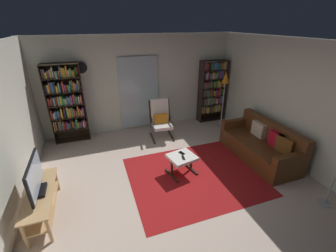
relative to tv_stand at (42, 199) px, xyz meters
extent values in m
plane|color=beige|center=(2.31, -0.07, -0.31)|extent=(7.02, 7.02, 0.00)
cube|color=silver|center=(2.31, 2.83, 0.99)|extent=(5.60, 0.06, 2.60)
cube|color=silver|center=(5.01, -0.07, 0.99)|extent=(0.06, 6.00, 2.60)
cube|color=silver|center=(2.26, 2.76, 0.74)|extent=(1.10, 0.01, 2.00)
cube|color=maroon|center=(2.73, 0.10, -0.31)|extent=(2.57, 2.18, 0.01)
cube|color=tan|center=(0.00, -0.01, 0.15)|extent=(0.40, 1.26, 0.02)
cube|color=tan|center=(0.00, -0.01, -0.10)|extent=(0.36, 1.20, 0.02)
cylinder|color=tan|center=(0.15, -0.59, -0.09)|extent=(0.05, 0.05, 0.45)
cylinder|color=tan|center=(0.15, 0.57, -0.09)|extent=(0.05, 0.05, 0.45)
cylinder|color=tan|center=(-0.15, -0.59, -0.09)|extent=(0.05, 0.05, 0.45)
cylinder|color=tan|center=(-0.15, 0.57, -0.09)|extent=(0.05, 0.05, 0.45)
cube|color=silver|center=(0.00, 0.07, -0.05)|extent=(0.24, 0.28, 0.07)
cube|color=black|center=(0.00, -0.01, 0.19)|extent=(0.20, 0.32, 0.05)
cube|color=black|center=(0.00, -0.01, 0.47)|extent=(0.04, 0.86, 0.51)
cube|color=silver|center=(0.02, -0.01, 0.47)|extent=(0.01, 0.81, 0.46)
cube|color=black|center=(-0.06, 2.58, 0.69)|extent=(0.02, 0.30, 2.01)
cube|color=black|center=(0.78, 2.58, 0.69)|extent=(0.02, 0.30, 2.01)
cube|color=black|center=(0.36, 2.72, 0.69)|extent=(0.85, 0.02, 2.01)
cube|color=black|center=(0.36, 2.58, -0.30)|extent=(0.82, 0.28, 0.02)
cube|color=black|center=(0.36, 2.58, 0.02)|extent=(0.82, 0.28, 0.02)
cube|color=black|center=(0.36, 2.58, 0.36)|extent=(0.82, 0.28, 0.02)
cube|color=black|center=(0.36, 2.58, 0.69)|extent=(0.82, 0.28, 0.02)
cube|color=black|center=(0.36, 2.58, 1.03)|extent=(0.82, 0.28, 0.02)
cube|color=black|center=(0.36, 2.58, 1.36)|extent=(0.82, 0.28, 0.02)
cube|color=black|center=(0.36, 2.58, 1.68)|extent=(0.82, 0.28, 0.02)
cube|color=#9E922E|center=(-0.02, 2.56, 0.16)|extent=(0.03, 0.16, 0.26)
cube|color=brown|center=(0.02, 2.59, 0.16)|extent=(0.04, 0.21, 0.27)
cube|color=#3D7D3F|center=(0.07, 2.59, 0.14)|extent=(0.03, 0.11, 0.23)
cube|color=#9D429A|center=(0.10, 2.56, 0.16)|extent=(0.02, 0.16, 0.26)
cube|color=#939E2E|center=(0.13, 2.59, 0.16)|extent=(0.03, 0.12, 0.27)
cube|color=#5A8FA0|center=(0.17, 2.58, 0.14)|extent=(0.02, 0.17, 0.22)
cube|color=red|center=(0.21, 2.57, 0.15)|extent=(0.03, 0.20, 0.25)
cube|color=#9B3C8E|center=(0.25, 2.58, 0.13)|extent=(0.03, 0.13, 0.19)
cube|color=#31814B|center=(0.30, 2.59, 0.13)|extent=(0.03, 0.20, 0.20)
cube|color=#8B4996|center=(0.33, 2.58, 0.11)|extent=(0.03, 0.11, 0.17)
cube|color=#2F1827|center=(0.37, 2.57, 0.16)|extent=(0.02, 0.12, 0.27)
cube|color=orange|center=(0.41, 2.60, 0.13)|extent=(0.04, 0.11, 0.20)
cube|color=black|center=(0.46, 2.59, 0.13)|extent=(0.04, 0.23, 0.20)
cube|color=#2E824F|center=(0.51, 2.58, 0.16)|extent=(0.04, 0.23, 0.27)
cube|color=orange|center=(0.55, 2.57, 0.10)|extent=(0.04, 0.12, 0.15)
cube|color=#3360B3|center=(0.59, 2.58, 0.11)|extent=(0.02, 0.17, 0.15)
cube|color=red|center=(0.63, 2.59, 0.11)|extent=(0.03, 0.15, 0.16)
cube|color=beige|center=(0.67, 2.59, 0.12)|extent=(0.03, 0.17, 0.18)
cube|color=#924799|center=(0.71, 2.58, 0.14)|extent=(0.03, 0.20, 0.23)
cube|color=brown|center=(0.74, 2.60, 0.12)|extent=(0.02, 0.20, 0.17)
cube|color=red|center=(-0.02, 2.56, 0.48)|extent=(0.03, 0.21, 0.24)
cube|color=beige|center=(0.03, 2.57, 0.44)|extent=(0.04, 0.19, 0.16)
cube|color=#2E63B5|center=(0.07, 2.59, 0.46)|extent=(0.04, 0.21, 0.20)
cube|color=#589396|center=(0.12, 2.59, 0.46)|extent=(0.03, 0.15, 0.19)
cube|color=red|center=(0.17, 2.59, 0.44)|extent=(0.03, 0.14, 0.16)
cube|color=gold|center=(0.21, 2.59, 0.49)|extent=(0.04, 0.23, 0.26)
cube|color=black|center=(0.25, 2.59, 0.44)|extent=(0.02, 0.12, 0.15)
cube|color=#2C2531|center=(0.28, 2.58, 0.50)|extent=(0.03, 0.20, 0.27)
cube|color=#2A65AF|center=(0.32, 2.58, 0.50)|extent=(0.03, 0.10, 0.27)
cube|color=#A09635|center=(0.36, 2.56, 0.50)|extent=(0.04, 0.17, 0.27)
cube|color=orange|center=(0.40, 2.58, 0.48)|extent=(0.04, 0.18, 0.23)
cube|color=#398245|center=(0.45, 2.58, 0.49)|extent=(0.04, 0.18, 0.25)
cube|color=#C43533|center=(0.50, 2.56, 0.47)|extent=(0.04, 0.14, 0.21)
cube|color=brown|center=(0.55, 2.56, 0.44)|extent=(0.04, 0.14, 0.15)
cube|color=gold|center=(0.60, 2.58, 0.50)|extent=(0.02, 0.14, 0.26)
cube|color=red|center=(0.63, 2.58, 0.46)|extent=(0.03, 0.18, 0.20)
cube|color=#9E9E2D|center=(0.67, 2.57, 0.44)|extent=(0.04, 0.16, 0.16)
cube|color=#9B3696|center=(0.71, 2.56, 0.47)|extent=(0.04, 0.15, 0.22)
cube|color=#C93835|center=(-0.02, 2.59, 0.80)|extent=(0.03, 0.20, 0.20)
cube|color=#CC3E39|center=(0.02, 2.59, 0.79)|extent=(0.04, 0.12, 0.18)
cube|color=#292B1C|center=(0.06, 2.56, 0.81)|extent=(0.03, 0.15, 0.23)
cube|color=#569E9F|center=(0.10, 2.60, 0.80)|extent=(0.04, 0.23, 0.21)
cube|color=red|center=(0.15, 2.58, 0.81)|extent=(0.04, 0.12, 0.21)
cube|color=teal|center=(0.20, 2.58, 0.81)|extent=(0.03, 0.23, 0.23)
cube|color=gold|center=(0.25, 2.59, 0.81)|extent=(0.03, 0.21, 0.23)
cube|color=#328D4B|center=(0.28, 2.59, 0.81)|extent=(0.03, 0.19, 0.22)
cube|color=#3B7C46|center=(0.32, 2.59, 0.78)|extent=(0.04, 0.21, 0.17)
cube|color=beige|center=(0.36, 2.59, 0.78)|extent=(0.03, 0.20, 0.16)
cube|color=#3168AE|center=(0.40, 2.58, 0.80)|extent=(0.03, 0.17, 0.20)
cube|color=#5A9292|center=(0.44, 2.57, 0.79)|extent=(0.04, 0.12, 0.18)
cube|color=#923291|center=(0.49, 2.57, 0.81)|extent=(0.04, 0.23, 0.23)
cube|color=orange|center=(0.53, 2.56, 0.81)|extent=(0.03, 0.12, 0.22)
cube|color=brown|center=(0.56, 2.57, 0.83)|extent=(0.02, 0.22, 0.27)
cube|color=#5B92A3|center=(0.59, 2.58, 0.80)|extent=(0.03, 0.17, 0.20)
cube|color=#41834C|center=(0.62, 2.58, 0.79)|extent=(0.02, 0.19, 0.18)
cube|color=beige|center=(0.66, 2.57, 0.79)|extent=(0.03, 0.17, 0.18)
cube|color=orange|center=(0.70, 2.58, 0.79)|extent=(0.02, 0.22, 0.18)
cube|color=#983B85|center=(0.72, 2.58, 0.81)|extent=(0.02, 0.23, 0.22)
cube|color=#1C2231|center=(-0.01, 2.57, 1.13)|extent=(0.04, 0.19, 0.19)
cube|color=gold|center=(0.04, 2.60, 1.13)|extent=(0.04, 0.23, 0.20)
cube|color=brown|center=(0.08, 2.59, 1.16)|extent=(0.03, 0.22, 0.25)
cube|color=#3264B5|center=(0.13, 2.59, 1.16)|extent=(0.04, 0.24, 0.25)
cube|color=#1E2827|center=(0.18, 2.56, 1.16)|extent=(0.04, 0.17, 0.26)
cube|color=gold|center=(0.23, 2.58, 1.11)|extent=(0.04, 0.24, 0.16)
cube|color=teal|center=(0.28, 2.58, 1.14)|extent=(0.04, 0.21, 0.22)
cube|color=brown|center=(0.33, 2.59, 1.12)|extent=(0.04, 0.11, 0.18)
cube|color=#C13B3A|center=(0.36, 2.57, 1.16)|extent=(0.03, 0.23, 0.26)
cube|color=#A0358C|center=(0.40, 2.58, 1.12)|extent=(0.03, 0.21, 0.18)
cube|color=orange|center=(0.43, 2.59, 1.11)|extent=(0.04, 0.12, 0.15)
cube|color=#367F52|center=(0.49, 2.58, 1.11)|extent=(0.04, 0.24, 0.16)
cube|color=teal|center=(0.53, 2.59, 1.15)|extent=(0.03, 0.14, 0.23)
cube|color=brown|center=(0.57, 2.57, 1.16)|extent=(0.03, 0.13, 0.26)
cube|color=orange|center=(0.61, 2.57, 1.13)|extent=(0.04, 0.12, 0.20)
cube|color=#3D5FAB|center=(0.65, 2.60, 1.12)|extent=(0.04, 0.18, 0.17)
cube|color=#BBB1A5|center=(0.69, 2.59, 1.16)|extent=(0.02, 0.15, 0.25)
cube|color=brown|center=(0.73, 2.57, 1.16)|extent=(0.03, 0.11, 0.25)
cube|color=brown|center=(-0.02, 2.56, 1.48)|extent=(0.03, 0.13, 0.22)
cube|color=teal|center=(0.02, 2.58, 1.48)|extent=(0.03, 0.13, 0.22)
cube|color=yellow|center=(0.06, 2.57, 1.44)|extent=(0.04, 0.17, 0.15)
cube|color=#9F3E86|center=(0.10, 2.59, 1.46)|extent=(0.04, 0.15, 0.18)
cube|color=#959C3A|center=(0.15, 2.58, 1.47)|extent=(0.04, 0.15, 0.21)
cube|color=beige|center=(0.20, 2.59, 1.49)|extent=(0.03, 0.17, 0.25)
cube|color=brown|center=(0.23, 2.59, 1.45)|extent=(0.04, 0.19, 0.16)
cube|color=teal|center=(0.28, 2.56, 1.45)|extent=(0.04, 0.24, 0.16)
cube|color=orange|center=(0.32, 2.60, 1.45)|extent=(0.03, 0.20, 0.16)
cube|color=#315AA8|center=(0.36, 2.59, 1.50)|extent=(0.02, 0.18, 0.27)
cube|color=orange|center=(0.39, 2.56, 1.49)|extent=(0.02, 0.15, 0.24)
cube|color=gold|center=(0.41, 2.57, 1.48)|extent=(0.03, 0.13, 0.23)
cube|color=#9F942B|center=(0.45, 2.59, 1.48)|extent=(0.04, 0.22, 0.22)
cube|color=orange|center=(0.50, 2.59, 1.50)|extent=(0.03, 0.20, 0.26)
cube|color=beige|center=(0.54, 2.59, 1.45)|extent=(0.03, 0.18, 0.16)
cube|color=#3F8444|center=(0.58, 2.58, 1.47)|extent=(0.04, 0.17, 0.21)
cube|color=orange|center=(0.62, 2.60, 1.45)|extent=(0.03, 0.19, 0.17)
cube|color=#999A27|center=(0.65, 2.59, 1.45)|extent=(0.03, 0.23, 0.16)
cube|color=#358C3F|center=(0.70, 2.60, 1.47)|extent=(0.04, 0.11, 0.20)
cube|color=red|center=(0.74, 2.60, 1.47)|extent=(0.03, 0.12, 0.21)
cube|color=black|center=(4.07, 2.57, 0.61)|extent=(0.02, 0.30, 1.86)
cube|color=black|center=(4.89, 2.57, 0.61)|extent=(0.02, 0.30, 1.86)
cube|color=black|center=(4.48, 2.72, 0.61)|extent=(0.83, 0.02, 1.86)
cube|color=black|center=(4.48, 2.57, -0.30)|extent=(0.80, 0.28, 0.02)
cube|color=black|center=(4.48, 2.57, -0.05)|extent=(0.80, 0.28, 0.02)
cube|color=black|center=(4.48, 2.57, 0.22)|extent=(0.80, 0.28, 0.02)
cube|color=black|center=(4.48, 2.57, 0.48)|extent=(0.80, 0.28, 0.02)
cube|color=black|center=(4.48, 2.57, 0.75)|extent=(0.80, 0.28, 0.02)
cube|color=black|center=(4.48, 2.57, 1.01)|extent=(0.80, 0.28, 0.02)
cube|color=black|center=(4.48, 2.57, 1.28)|extent=(0.80, 0.28, 0.02)
cube|color=black|center=(4.48, 2.57, 1.53)|extent=(0.80, 0.28, 0.02)
cube|color=#5C88A1|center=(4.11, 2.58, 0.06)|extent=(0.03, 0.14, 0.21)
cube|color=beige|center=(4.14, 2.57, 0.06)|extent=(0.03, 0.13, 0.19)
cube|color=olive|center=(4.18, 2.57, 0.08)|extent=(0.02, 0.16, 0.23)
cube|color=orange|center=(4.22, 2.56, 0.06)|extent=(0.03, 0.19, 0.20)
cube|color=#212427|center=(4.25, 2.59, 0.04)|extent=(0.02, 0.19, 0.16)
cube|color=#579890|center=(4.29, 2.58, 0.07)|extent=(0.03, 0.13, 0.22)
cube|color=gold|center=(4.33, 2.57, 0.05)|extent=(0.04, 0.24, 0.19)
cube|color=#954994|center=(4.38, 2.59, 0.06)|extent=(0.04, 0.21, 0.19)
cube|color=#276CB5|center=(4.42, 2.58, 0.05)|extent=(0.03, 0.14, 0.17)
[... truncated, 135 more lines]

